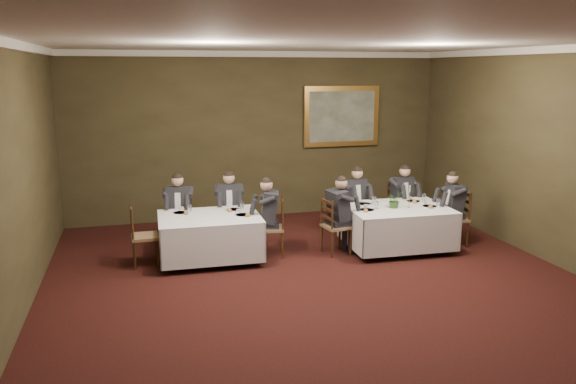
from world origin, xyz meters
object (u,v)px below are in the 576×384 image
chair_main_endleft (336,238)px  chair_main_endright (454,229)px  chair_main_backleft (353,222)px  chair_sec_backright (230,228)px  diner_sec_endright (271,226)px  table_main (397,224)px  centerpiece (394,199)px  diner_main_endright (454,217)px  diner_sec_backleft (180,219)px  chair_sec_endleft (145,248)px  diner_sec_backright (230,216)px  painting (342,116)px  chair_sec_endright (272,239)px  candlestick (409,199)px  diner_main_backleft (354,210)px  table_second (210,234)px  diner_main_endleft (336,225)px  diner_main_backright (401,207)px  chair_sec_backleft (180,231)px

chair_main_endleft → chair_main_endright: same height
chair_main_backleft → chair_sec_backright: size_ratio=1.00×
chair_main_backleft → diner_sec_endright: size_ratio=0.74×
table_main → centerpiece: bearing=-166.2°
chair_main_backleft → chair_main_endleft: same height
diner_main_endright → diner_sec_endright: (-3.35, 0.28, 0.00)m
diner_sec_backleft → chair_sec_backright: size_ratio=1.35×
chair_main_backleft → chair_sec_endleft: bearing=-0.8°
diner_sec_backright → painting: (2.80, 1.77, 1.61)m
chair_main_endright → chair_sec_endright: size_ratio=1.00×
candlestick → painting: (-0.18, 2.95, 1.21)m
diner_sec_backleft → painting: painting is taller
diner_main_backleft → diner_sec_backleft: same height
chair_sec_endright → candlestick: 2.50m
chair_main_backleft → diner_main_endright: diner_main_endright is taller
diner_main_endright → diner_sec_backleft: same height
diner_sec_endright → diner_main_endright: bearing=-81.1°
table_main → chair_main_endleft: size_ratio=1.84×
table_main → chair_sec_backright: size_ratio=1.84×
chair_sec_endright → chair_sec_endleft: bearing=102.1°
table_main → chair_main_endleft: (-1.13, 0.04, -0.17)m
chair_main_endright → chair_main_backleft: bearing=65.6°
chair_main_endleft → diner_sec_endright: (-1.09, 0.19, 0.23)m
table_second → table_main: bearing=-4.6°
table_second → diner_sec_backright: size_ratio=1.27×
diner_main_endright → chair_main_endleft: bearing=95.3°
chair_sec_endright → diner_main_endleft: bearing=-86.2°
chair_main_endleft → candlestick: bearing=75.0°
chair_main_endright → chair_sec_endleft: same height
table_second → diner_sec_backleft: (-0.43, 0.86, 0.06)m
diner_main_backright → diner_main_endleft: bearing=16.7°
chair_main_backleft → diner_sec_endright: bearing=11.3°
diner_main_backleft → diner_sec_endright: same height
table_second → painting: painting is taller
chair_main_endright → chair_sec_endright: 3.36m
chair_main_backleft → chair_sec_backleft: same height
diner_main_endleft → chair_sec_backleft: (-2.58, 1.09, -0.23)m
diner_sec_endright → chair_sec_endleft: 2.12m
chair_sec_endleft → diner_sec_backleft: bearing=141.2°
painting → diner_sec_endright: bearing=-130.2°
diner_sec_backleft → diner_sec_backright: same height
diner_main_backright → diner_sec_endright: same height
chair_sec_endright → painting: (2.22, 2.63, 1.84)m
table_second → chair_sec_backleft: (-0.42, 0.87, -0.17)m
chair_main_backleft → diner_sec_backleft: 3.27m
diner_sec_endright → chair_sec_endleft: size_ratio=1.35×
diner_sec_backleft → chair_sec_endleft: size_ratio=1.35×
table_second → chair_main_endright: bearing=-4.0°
diner_main_backleft → centerpiece: bearing=101.0°
chair_main_backleft → chair_sec_endright: (-1.77, -0.70, 0.00)m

